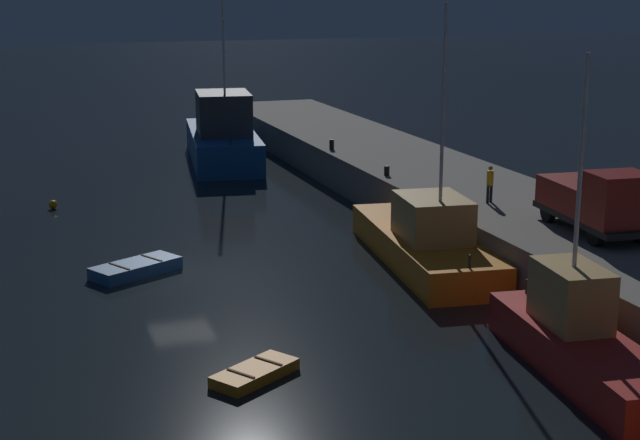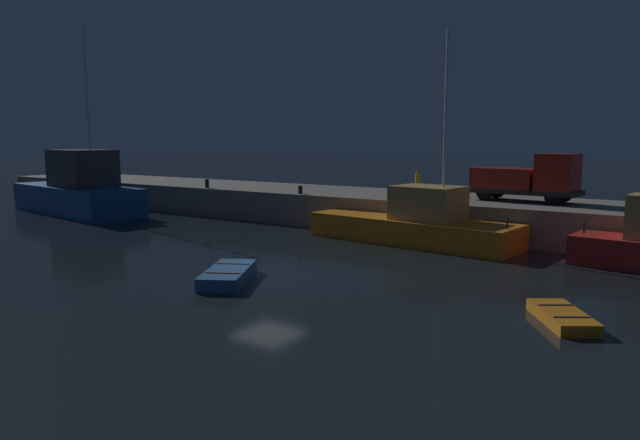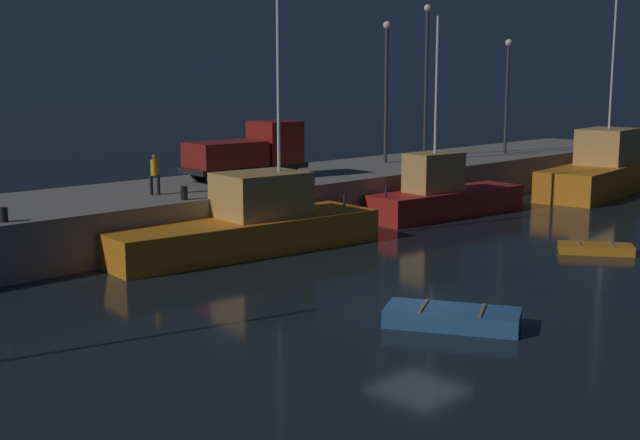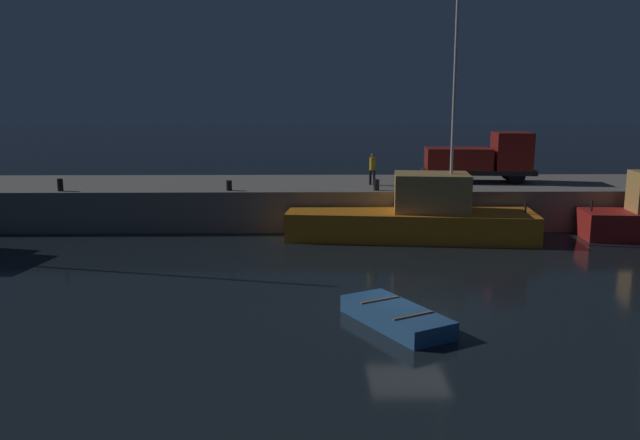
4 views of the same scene
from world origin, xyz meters
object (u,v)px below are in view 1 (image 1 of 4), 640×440
Objects in this scene: dockworker at (490,182)px; fishing_boat_white at (223,137)px; fishing_trawler_red at (426,240)px; fishing_boat_orange at (580,340)px; mooring_buoy_mid at (53,205)px; bollard_west at (387,171)px; rowboat_white_mid at (136,268)px; dinghy_orange_near at (255,373)px; bollard_east at (332,145)px; utility_truck at (597,201)px; bollard_central at (449,200)px.

fishing_boat_white is at bearing -165.07° from dockworker.
fishing_boat_white is (-25.99, -2.66, 0.67)m from fishing_trawler_red.
fishing_boat_orange is (38.15, 2.12, -0.65)m from fishing_boat_white.
mooring_buoy_mid is 17.66m from bollard_west.
dinghy_orange_near is at bearing 8.79° from rowboat_white_mid.
fishing_boat_orange is at bearing 3.18° from fishing_boat_white.
fishing_boat_white is at bearing 158.66° from rowboat_white_mid.
dockworker reaches higher than bollard_east.
dockworker is at bearing -168.08° from utility_truck.
mooring_buoy_mid is (10.32, -11.63, -1.47)m from fishing_boat_white.
bollard_east is at bearing 95.41° from mooring_buoy_mid.
dinghy_orange_near is at bearing -72.00° from utility_truck.
bollard_east is at bearing 179.89° from bollard_central.
fishing_trawler_red reaches higher than bollard_east.
fishing_trawler_red is 2.98× the size of rowboat_white_mid.
utility_truck is at bearing 14.33° from fishing_boat_white.
dinghy_orange_near is (9.41, -10.01, -0.85)m from fishing_trawler_red.
fishing_boat_white is 2.18× the size of utility_truck.
dockworker is (0.81, 15.68, 2.72)m from rowboat_white_mid.
fishing_trawler_red is at bearing 42.35° from mooring_buoy_mid.
fishing_boat_white is 24.65× the size of bollard_central.
mooring_buoy_mid is at bearing -48.40° from fishing_boat_white.
bollard_east is (-15.54, -1.97, -0.65)m from dockworker.
bollard_east reaches higher than dinghy_orange_near.
bollard_west is (-18.34, 11.92, 2.09)m from dinghy_orange_near.
fishing_boat_white reaches higher than rowboat_white_mid.
fishing_boat_white is 24.77m from bollard_central.
bollard_east is at bearing 173.84° from fishing_trawler_red.
rowboat_white_mid is at bearing -101.79° from fishing_trawler_red.
fishing_trawler_red is at bearing -48.11° from bollard_central.
fishing_boat_orange is 5.77× the size of dockworker.
utility_truck reaches higher than mooring_buoy_mid.
dockworker is at bearing 14.93° from fishing_boat_white.
fishing_trawler_red is 12.13m from rowboat_white_mid.
fishing_boat_white is at bearing 168.27° from dinghy_orange_near.
bollard_west is at bearing 173.38° from fishing_boat_orange.
bollard_west is (17.06, 4.57, 0.57)m from fishing_boat_white.
dockworker is at bearing 113.41° from fishing_trawler_red.
fishing_boat_white is 1.39× the size of fishing_boat_orange.
dockworker reaches higher than bollard_west.
fishing_boat_orange is at bearing 73.83° from dinghy_orange_near.
mooring_buoy_mid is 0.92× the size of bollard_west.
bollard_west is (6.74, 16.20, 2.04)m from mooring_buoy_mid.
fishing_boat_white is at bearing 131.60° from mooring_buoy_mid.
bollard_east is (-14.73, 13.70, 2.07)m from rowboat_white_mid.
rowboat_white_mid is at bearing -64.86° from bollard_west.
mooring_buoy_mid is 16.35m from bollard_east.
rowboat_white_mid is at bearing -171.21° from dinghy_orange_near.
mooring_buoy_mid is at bearing -127.73° from dockworker.
fishing_trawler_red is 25.80× the size of mooring_buoy_mid.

